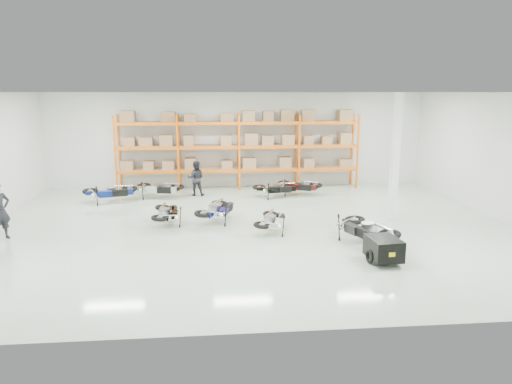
{
  "coord_description": "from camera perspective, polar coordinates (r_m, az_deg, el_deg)",
  "views": [
    {
      "loc": [
        -1.08,
        -14.9,
        4.51
      ],
      "look_at": [
        0.29,
        0.54,
        1.1
      ],
      "focal_mm": 32.0,
      "sensor_mm": 36.0,
      "label": 1
    }
  ],
  "objects": [
    {
      "name": "pallet_rack",
      "position": [
        21.49,
        -2.18,
        6.38
      ],
      "size": [
        11.28,
        0.98,
        3.62
      ],
      "color": "orange",
      "rests_on": "ground"
    },
    {
      "name": "moto_back_a",
      "position": [
        19.85,
        -17.76,
        0.39
      ],
      "size": [
        2.06,
        1.35,
        1.23
      ],
      "primitive_type": null,
      "rotation": [
        0.0,
        -0.09,
        1.8
      ],
      "color": "navy",
      "rests_on": "ground"
    },
    {
      "name": "moto_silver_left",
      "position": [
        14.96,
        2.07,
        -3.18
      ],
      "size": [
        1.28,
        1.79,
        1.05
      ],
      "primitive_type": null,
      "rotation": [
        0.0,
        -0.09,
        2.81
      ],
      "color": "silver",
      "rests_on": "ground"
    },
    {
      "name": "room",
      "position": [
        15.11,
        -0.92,
        3.8
      ],
      "size": [
        18.0,
        18.0,
        18.0
      ],
      "color": "#ABBFAB",
      "rests_on": "ground"
    },
    {
      "name": "moto_back_b",
      "position": [
        20.14,
        -12.12,
        0.83
      ],
      "size": [
        2.02,
        1.37,
        1.2
      ],
      "primitive_type": null,
      "rotation": [
        0.0,
        -0.09,
        1.3
      ],
      "color": "#A6ACAF",
      "rests_on": "ground"
    },
    {
      "name": "structural_column",
      "position": [
        16.78,
        17.0,
        4.13
      ],
      "size": [
        0.25,
        0.25,
        4.5
      ],
      "primitive_type": "cube",
      "color": "white",
      "rests_on": "ground"
    },
    {
      "name": "trailer",
      "position": [
        12.78,
        15.65,
        -6.83
      ],
      "size": [
        0.86,
        1.65,
        0.68
      ],
      "rotation": [
        0.0,
        0.0,
        0.09
      ],
      "color": "black",
      "rests_on": "ground"
    },
    {
      "name": "moto_back_d",
      "position": [
        20.41,
        5.33,
        1.13
      ],
      "size": [
        1.96,
        1.51,
        1.14
      ],
      "primitive_type": null,
      "rotation": [
        0.0,
        -0.09,
        1.15
      ],
      "color": "#450E0D",
      "rests_on": "ground"
    },
    {
      "name": "moto_back_c",
      "position": [
        19.85,
        2.55,
        0.81
      ],
      "size": [
        1.81,
        1.06,
        1.11
      ],
      "primitive_type": null,
      "rotation": [
        0.0,
        -0.09,
        1.7
      ],
      "color": "black",
      "rests_on": "ground"
    },
    {
      "name": "person_back",
      "position": [
        20.33,
        -7.52,
        1.7
      ],
      "size": [
        0.79,
        0.64,
        1.54
      ],
      "primitive_type": "imported",
      "rotation": [
        0.0,
        0.0,
        3.06
      ],
      "color": "black",
      "rests_on": "ground"
    },
    {
      "name": "moto_touring_right",
      "position": [
        14.15,
        13.44,
        -3.97
      ],
      "size": [
        1.59,
        2.19,
        1.28
      ],
      "primitive_type": null,
      "rotation": [
        0.0,
        -0.09,
        0.34
      ],
      "color": "black",
      "rests_on": "ground"
    },
    {
      "name": "moto_black_far_left",
      "position": [
        16.09,
        -11.03,
        -2.22
      ],
      "size": [
        0.88,
        1.7,
        1.08
      ],
      "primitive_type": null,
      "rotation": [
        0.0,
        -0.09,
        3.17
      ],
      "color": "black",
      "rests_on": "ground"
    },
    {
      "name": "moto_blue_centre",
      "position": [
        16.17,
        -4.84,
        -1.8
      ],
      "size": [
        1.53,
        2.02,
        1.18
      ],
      "primitive_type": null,
      "rotation": [
        0.0,
        -0.09,
        2.75
      ],
      "color": "#08074A",
      "rests_on": "ground"
    }
  ]
}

